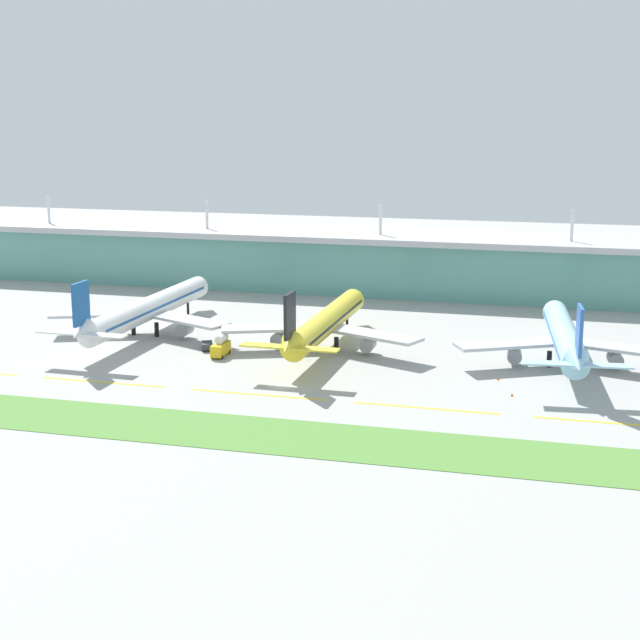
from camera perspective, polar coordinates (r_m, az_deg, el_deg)
The scene contains 14 objects.
ground_plane at distance 195.98m, azimuth -2.29°, elevation -3.97°, with size 600.00×600.00×0.00m, color #9E9E99.
terminal_building at distance 295.87m, azimuth 3.83°, elevation 3.56°, with size 288.00×34.00×27.17m.
airliner_near at distance 241.84m, azimuth -10.34°, elevation 0.63°, with size 48.78×71.63×18.90m.
airliner_middle at distance 222.83m, azimuth 0.29°, elevation -0.20°, with size 48.80×64.18×18.90m.
airliner_far at distance 215.91m, azimuth 14.47°, elevation -1.03°, with size 48.55×61.38×18.90m.
taxiway_stripe_mid_west at distance 203.46m, azimuth -12.92°, elevation -3.66°, with size 28.00×0.70×0.04m, color yellow.
taxiway_stripe_centre at distance 190.40m, azimuth -3.79°, elevation -4.49°, with size 28.00×0.70×0.04m, color yellow.
taxiway_stripe_mid_east at distance 182.82m, azimuth 6.41°, elevation -5.28°, with size 28.00×0.70×0.04m, color yellow.
taxiway_stripe_east at distance 181.40m, azimuth 17.14°, elevation -5.93°, with size 28.00×0.70×0.04m, color yellow.
grass_verge at distance 169.55m, azimuth -5.23°, elevation -6.70°, with size 300.00×18.00×0.10m, color #518438.
pushback_tug at distance 225.46m, azimuth -6.78°, elevation -1.53°, with size 3.91×4.98×1.85m.
fuel_truck at distance 219.57m, azimuth -5.97°, elevation -1.59°, with size 2.83×7.26×4.95m.
safety_cone_left_wingtip at distance 203.37m, azimuth 10.65°, elevation -3.46°, with size 0.56×0.56×0.70m, color orange.
safety_cone_nose_front at distance 192.76m, azimuth 11.45°, elevation -4.41°, with size 0.56×0.56×0.70m, color orange.
Camera 1 is at (55.62, -179.28, 56.35)m, focal length 53.33 mm.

